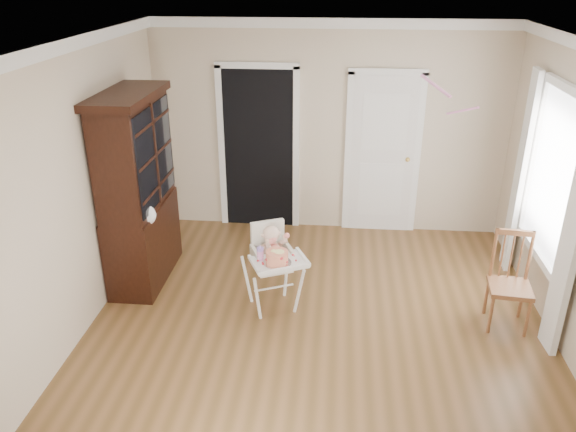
# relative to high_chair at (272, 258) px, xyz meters

# --- Properties ---
(floor) EXTENTS (5.00, 5.00, 0.00)m
(floor) POSITION_rel_high_chair_xyz_m (0.48, -0.45, -0.58)
(floor) COLOR brown
(floor) RESTS_ON ground
(ceiling) EXTENTS (5.00, 5.00, 0.00)m
(ceiling) POSITION_rel_high_chair_xyz_m (0.48, -0.45, 2.12)
(ceiling) COLOR white
(ceiling) RESTS_ON wall_back
(wall_back) EXTENTS (4.50, 0.00, 4.50)m
(wall_back) POSITION_rel_high_chair_xyz_m (0.48, 2.05, 0.77)
(wall_back) COLOR beige
(wall_back) RESTS_ON floor
(wall_left) EXTENTS (0.00, 5.00, 5.00)m
(wall_left) POSITION_rel_high_chair_xyz_m (-1.77, -0.45, 0.77)
(wall_left) COLOR beige
(wall_left) RESTS_ON floor
(crown_molding) EXTENTS (4.50, 5.00, 0.12)m
(crown_molding) POSITION_rel_high_chair_xyz_m (0.48, -0.45, 2.06)
(crown_molding) COLOR white
(crown_molding) RESTS_ON ceiling
(doorway) EXTENTS (1.06, 0.05, 2.22)m
(doorway) POSITION_rel_high_chair_xyz_m (-0.42, 2.04, 0.53)
(doorway) COLOR black
(doorway) RESTS_ON wall_back
(closet_door) EXTENTS (0.96, 0.09, 2.13)m
(closet_door) POSITION_rel_high_chair_xyz_m (1.18, 2.03, 0.45)
(closet_door) COLOR white
(closet_door) RESTS_ON wall_back
(window_right) EXTENTS (0.13, 1.84, 2.30)m
(window_right) POSITION_rel_high_chair_xyz_m (2.66, 0.35, 0.71)
(window_right) COLOR white
(window_right) RESTS_ON wall_right
(high_chair) EXTENTS (0.75, 0.82, 0.94)m
(high_chair) POSITION_rel_high_chair_xyz_m (0.00, 0.00, 0.00)
(high_chair) COLOR white
(high_chair) RESTS_ON floor
(baby) EXTENTS (0.31, 0.22, 0.40)m
(baby) POSITION_rel_high_chair_xyz_m (-0.01, 0.02, 0.13)
(baby) COLOR beige
(baby) RESTS_ON high_chair
(cake) EXTENTS (0.28, 0.28, 0.13)m
(cake) POSITION_rel_high_chair_xyz_m (0.08, -0.23, 0.14)
(cake) COLOR silver
(cake) RESTS_ON high_chair
(sippy_cup) EXTENTS (0.07, 0.07, 0.16)m
(sippy_cup) POSITION_rel_high_chair_xyz_m (-0.10, -0.18, 0.14)
(sippy_cup) COLOR #DD87C3
(sippy_cup) RESTS_ON high_chair
(china_cabinet) EXTENTS (0.56, 1.25, 2.11)m
(china_cabinet) POSITION_rel_high_chair_xyz_m (-1.50, 0.49, 0.48)
(china_cabinet) COLOR black
(china_cabinet) RESTS_ON floor
(dining_chair) EXTENTS (0.43, 0.43, 0.96)m
(dining_chair) POSITION_rel_high_chair_xyz_m (2.32, -0.07, -0.13)
(dining_chair) COLOR brown
(dining_chair) RESTS_ON floor
(streamer) EXTENTS (0.27, 0.44, 0.15)m
(streamer) POSITION_rel_high_chair_xyz_m (1.57, 0.87, 1.58)
(streamer) COLOR pink
(streamer) RESTS_ON ceiling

